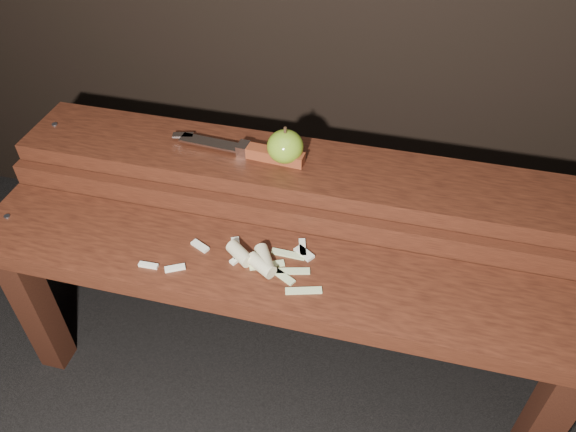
% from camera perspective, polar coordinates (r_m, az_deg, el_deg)
% --- Properties ---
extents(ground, '(60.00, 60.00, 0.00)m').
position_cam_1_polar(ground, '(1.41, -0.62, -15.29)').
color(ground, black).
extents(bench_front_tier, '(1.20, 0.20, 0.42)m').
position_cam_1_polar(bench_front_tier, '(1.08, -1.58, -7.99)').
color(bench_front_tier, black).
rests_on(bench_front_tier, ground).
extents(bench_rear_tier, '(1.20, 0.21, 0.50)m').
position_cam_1_polar(bench_rear_tier, '(1.19, 1.24, 2.06)').
color(bench_rear_tier, black).
rests_on(bench_rear_tier, ground).
extents(apple, '(0.07, 0.07, 0.08)m').
position_cam_1_polar(apple, '(1.13, -0.28, 7.07)').
color(apple, olive).
rests_on(apple, bench_rear_tier).
extents(knife, '(0.29, 0.05, 0.03)m').
position_cam_1_polar(knife, '(1.15, -3.05, 6.50)').
color(knife, maroon).
rests_on(knife, bench_rear_tier).
extents(apple_scraps, '(0.34, 0.14, 0.03)m').
position_cam_1_polar(apple_scraps, '(1.04, -3.24, -4.44)').
color(apple_scraps, beige).
rests_on(apple_scraps, bench_front_tier).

